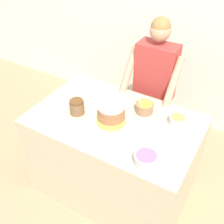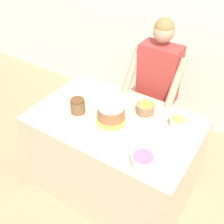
% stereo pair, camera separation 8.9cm
% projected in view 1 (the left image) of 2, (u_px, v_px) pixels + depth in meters
% --- Properties ---
extents(ground_plane, '(14.00, 14.00, 0.00)m').
position_uv_depth(ground_plane, '(90.00, 220.00, 2.69)').
color(ground_plane, tan).
extents(wall_back, '(10.00, 0.05, 2.60)m').
position_uv_depth(wall_back, '(180.00, 23.00, 3.23)').
color(wall_back, silver).
rests_on(wall_back, ground_plane).
extents(counter, '(1.47, 0.93, 0.93)m').
position_uv_depth(counter, '(115.00, 156.00, 2.72)').
color(counter, '#C6B793').
rests_on(counter, ground_plane).
extents(person_baker, '(0.53, 0.46, 1.63)m').
position_uv_depth(person_baker, '(155.00, 81.00, 2.83)').
color(person_baker, '#2D2D38').
rests_on(person_baker, ground_plane).
extents(cake, '(0.36, 0.36, 0.18)m').
position_uv_depth(cake, '(111.00, 116.00, 2.35)').
color(cake, silver).
rests_on(cake, counter).
extents(frosting_bowl_yellow, '(0.14, 0.14, 0.07)m').
position_uv_depth(frosting_bowl_yellow, '(178.00, 120.00, 2.36)').
color(frosting_bowl_yellow, silver).
rests_on(frosting_bowl_yellow, counter).
extents(frosting_bowl_orange, '(0.16, 0.16, 0.19)m').
position_uv_depth(frosting_bowl_orange, '(144.00, 107.00, 2.49)').
color(frosting_bowl_orange, '#936B4C').
rests_on(frosting_bowl_orange, counter).
extents(frosting_bowl_purple, '(0.18, 0.18, 0.08)m').
position_uv_depth(frosting_bowl_purple, '(146.00, 159.00, 2.01)').
color(frosting_bowl_purple, silver).
rests_on(frosting_bowl_purple, counter).
extents(drinking_glass, '(0.07, 0.07, 0.14)m').
position_uv_depth(drinking_glass, '(74.00, 94.00, 2.63)').
color(drinking_glass, silver).
rests_on(drinking_glass, counter).
extents(ceramic_plate, '(0.23, 0.23, 0.01)m').
position_uv_depth(ceramic_plate, '(73.00, 130.00, 2.32)').
color(ceramic_plate, silver).
rests_on(ceramic_plate, counter).
extents(stoneware_jar, '(0.13, 0.13, 0.13)m').
position_uv_depth(stoneware_jar, '(77.00, 107.00, 2.46)').
color(stoneware_jar, brown).
rests_on(stoneware_jar, counter).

